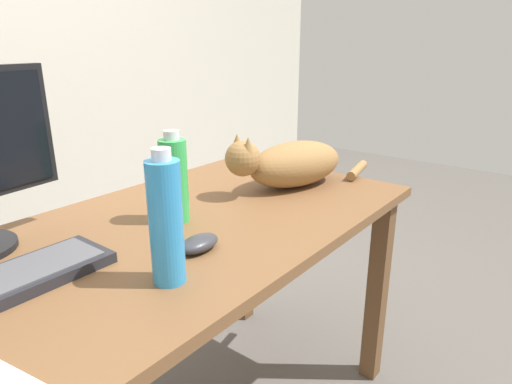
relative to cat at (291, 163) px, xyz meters
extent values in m
cube|color=brown|center=(-0.47, 0.05, -0.10)|extent=(1.44, 0.75, 0.03)
cube|color=brown|center=(0.19, -0.27, -0.47)|extent=(0.06, 0.06, 0.72)
cube|color=brown|center=(0.19, 0.36, -0.47)|extent=(0.06, 0.06, 0.72)
cylinder|color=black|center=(-0.66, 0.81, -0.82)|extent=(0.48, 0.48, 0.04)
cylinder|color=black|center=(-0.66, 0.81, -0.62)|extent=(0.06, 0.06, 0.43)
ellipsoid|color=olive|center=(0.02, -0.01, -0.01)|extent=(0.40, 0.28, 0.15)
sphere|color=olive|center=(-0.18, 0.06, 0.04)|extent=(0.11, 0.11, 0.11)
cone|color=olive|center=(-0.19, 0.03, 0.09)|extent=(0.04, 0.04, 0.04)
cone|color=olive|center=(-0.17, 0.08, 0.09)|extent=(0.04, 0.04, 0.04)
cylinder|color=olive|center=(0.26, -0.12, -0.06)|extent=(0.18, 0.07, 0.03)
ellipsoid|color=#333338|center=(-0.54, -0.10, -0.06)|extent=(0.11, 0.06, 0.04)
cylinder|color=#2D8CD1|center=(-0.67, -0.16, 0.05)|extent=(0.07, 0.07, 0.25)
cylinder|color=silver|center=(-0.67, -0.16, 0.19)|extent=(0.04, 0.04, 0.02)
cylinder|color=green|center=(-0.44, 0.08, 0.03)|extent=(0.07, 0.07, 0.22)
cylinder|color=silver|center=(-0.44, 0.08, 0.16)|extent=(0.04, 0.04, 0.02)
camera|label=1|loc=(-1.20, -0.80, 0.39)|focal=31.47mm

